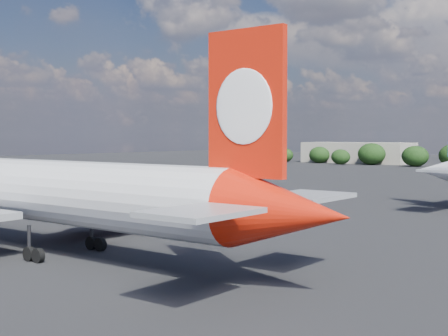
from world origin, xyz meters
The scene contains 3 objects.
ground centered at (0.00, 60.00, 0.00)m, with size 500.00×500.00×0.00m, color black.
qantas_airliner centered at (2.31, 5.32, 5.48)m, with size 55.03×52.25×18.00m.
terminal_building centered at (-65.00, 192.00, 4.00)m, with size 42.00×16.00×8.00m.
Camera 1 is at (49.11, -28.13, 10.73)m, focal length 50.00 mm.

